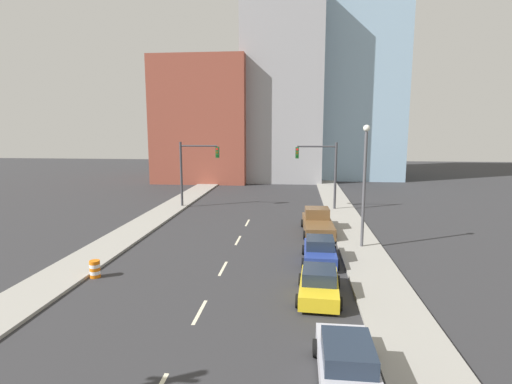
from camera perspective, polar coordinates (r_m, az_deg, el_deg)
sidewalk_left at (r=50.28m, az=-8.88°, el=-0.20°), size 2.96×89.52×0.17m
sidewalk_right at (r=48.83m, az=10.94°, el=-0.53°), size 2.96×89.52×0.17m
lane_stripe_at_13m at (r=18.67m, az=-8.03°, el=-16.60°), size 0.16×2.40×0.01m
lane_stripe_at_19m at (r=23.73m, az=-4.73°, el=-10.82°), size 0.16×2.40×0.01m
lane_stripe_at_25m at (r=29.33m, az=-2.58°, el=-6.91°), size 0.16×2.40×0.01m
lane_stripe_at_30m at (r=34.63m, az=-1.24°, el=-4.41°), size 0.16×2.40×0.01m
building_brick_left at (r=65.54m, az=-6.94°, el=10.00°), size 14.00×16.00×18.47m
building_office_center at (r=68.22m, az=3.96°, el=13.94°), size 12.00×20.00×27.85m
building_glass_right at (r=72.98m, az=14.11°, el=14.63°), size 13.00×20.00×31.01m
traffic_signal_left at (r=41.27m, az=-9.21°, el=3.72°), size 4.09×0.35×6.73m
traffic_signal_right at (r=39.94m, az=9.77°, el=3.53°), size 4.09×0.35×6.73m
traffic_barrel at (r=23.88m, az=-22.02°, el=-10.15°), size 0.56×0.56×0.95m
street_lamp at (r=27.35m, az=15.24°, el=1.92°), size 0.44×0.44×8.31m
sedan_silver at (r=14.07m, az=12.92°, el=-22.96°), size 2.10×4.76×1.42m
sedan_yellow at (r=19.94m, az=9.00°, el=-12.86°), size 2.27×4.37×1.44m
sedan_blue at (r=24.93m, az=9.09°, el=-8.30°), size 2.23×4.28×1.50m
pickup_truck_brown at (r=31.69m, az=8.79°, el=-4.41°), size 2.56×6.07×1.81m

